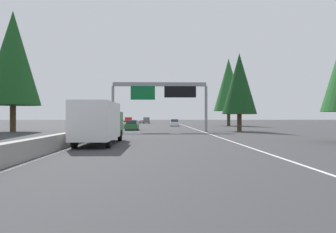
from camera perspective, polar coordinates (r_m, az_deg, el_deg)
The scene contains 13 objects.
ground_plane at distance 63.64m, azimuth -6.83°, elevation -1.84°, with size 320.00×320.00×0.00m, color #38383A.
median_barrier at distance 83.59m, azimuth -5.79°, elevation -1.12°, with size 180.00×0.56×0.90m, color gray.
shoulder_stripe_right at distance 73.60m, azimuth 2.86°, elevation -1.60°, with size 160.00×0.16×0.01m, color silver.
shoulder_stripe_median at distance 73.59m, azimuth -5.93°, elevation -1.60°, with size 160.00×0.16×0.01m, color silver.
sign_gantry_overhead at distance 41.88m, azimuth -1.27°, elevation 4.35°, with size 0.50×12.68×6.52m.
box_truck_far_left at distance 22.89m, azimuth -12.25°, elevation -0.90°, with size 8.50×2.40×2.95m.
sedan_near_center at distance 47.53m, azimuth -6.51°, elevation -1.61°, with size 4.40×1.80×1.47m.
sedan_mid_center at distance 67.80m, azimuth 1.15°, elevation -1.16°, with size 4.40×1.80×1.47m.
pickup_distant_b at distance 98.19m, azimuth -3.91°, elevation -0.70°, with size 5.60×2.00×1.86m.
oncoming_near at distance 89.59m, azimuth -7.16°, elevation -0.75°, with size 5.60×2.00×1.86m.
conifer_right_near at distance 44.13m, azimuth 12.74°, elevation 5.77°, with size 4.67×4.67×10.61m.
conifer_right_mid at distance 71.77m, azimuth 10.87°, elevation 5.63°, with size 6.58×6.58×14.96m.
conifer_left_near at distance 46.76m, azimuth -26.16°, elevation 9.43°, with size 6.99×6.99×15.89m.
Camera 1 is at (-3.35, -5.79, 1.93)m, focal length 33.82 mm.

